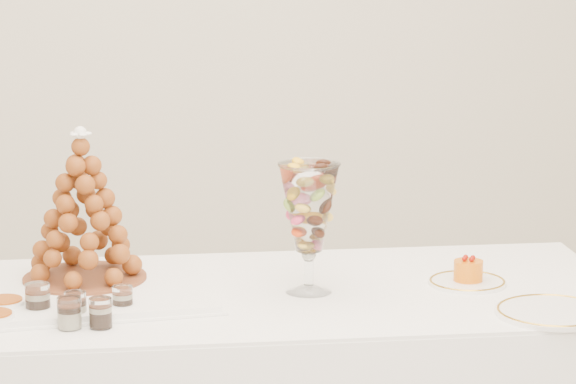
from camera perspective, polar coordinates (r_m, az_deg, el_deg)
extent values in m
cube|color=white|center=(3.36, -2.40, -4.31)|extent=(1.97, 0.86, 0.01)
cube|color=white|center=(3.36, -8.79, -4.17)|extent=(0.66, 0.51, 0.02)
cylinder|color=white|center=(3.36, 0.87, -4.05)|extent=(0.11, 0.11, 0.02)
cylinder|color=white|center=(3.35, 0.87, -3.26)|extent=(0.02, 0.02, 0.08)
sphere|color=white|center=(3.34, 0.88, -2.61)|extent=(0.04, 0.04, 0.04)
cylinder|color=white|center=(3.46, 7.51, -3.77)|extent=(0.20, 0.20, 0.01)
cylinder|color=white|center=(3.24, 10.99, -4.97)|extent=(0.27, 0.27, 0.01)
cylinder|color=white|center=(3.22, -10.42, -4.46)|extent=(0.06, 0.06, 0.08)
cylinder|color=white|center=(3.17, -8.88, -4.74)|extent=(0.06, 0.06, 0.07)
cylinder|color=white|center=(3.21, -6.94, -4.49)|extent=(0.06, 0.06, 0.06)
cylinder|color=white|center=(3.11, -9.13, -5.02)|extent=(0.07, 0.07, 0.07)
cylinder|color=white|center=(3.11, -7.85, -5.04)|extent=(0.06, 0.06, 0.07)
cylinder|color=white|center=(3.26, -11.79, -4.71)|extent=(0.10, 0.10, 0.03)
cylinder|color=brown|center=(3.44, -8.49, -3.56)|extent=(0.31, 0.31, 0.01)
cone|color=brown|center=(3.39, -8.59, -0.51)|extent=(0.32, 0.32, 0.37)
sphere|color=white|center=(3.36, -8.69, 2.39)|extent=(0.04, 0.04, 0.04)
cylinder|color=orange|center=(3.45, 7.55, -3.28)|extent=(0.07, 0.07, 0.05)
sphere|color=#931005|center=(3.45, 7.74, -2.73)|extent=(0.01, 0.01, 0.01)
sphere|color=#931005|center=(3.45, 7.44, -2.71)|extent=(0.01, 0.01, 0.01)
sphere|color=#931005|center=(3.44, 7.39, -2.79)|extent=(0.01, 0.01, 0.01)
sphere|color=#931005|center=(3.43, 7.69, -2.81)|extent=(0.01, 0.01, 0.01)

